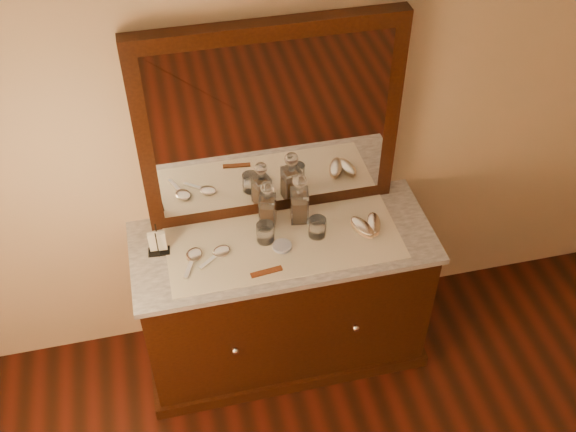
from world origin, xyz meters
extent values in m
plane|color=tan|center=(0.00, 2.25, 1.40)|extent=(4.50, 4.50, 0.00)
cube|color=black|center=(0.00, 1.96, 0.41)|extent=(1.40, 0.55, 0.82)
cube|color=black|center=(0.00, 1.96, 0.04)|extent=(1.46, 0.59, 0.08)
sphere|color=silver|center=(-0.30, 1.67, 0.45)|extent=(0.04, 0.04, 0.04)
sphere|color=silver|center=(0.30, 1.67, 0.45)|extent=(0.04, 0.04, 0.04)
cube|color=silver|center=(0.00, 1.96, 0.83)|extent=(1.44, 0.59, 0.03)
cube|color=black|center=(0.00, 2.20, 1.35)|extent=(1.20, 0.08, 1.00)
cube|color=white|center=(0.00, 2.17, 1.35)|extent=(1.06, 0.01, 0.86)
cube|color=silver|center=(0.00, 1.94, 0.85)|extent=(1.10, 0.45, 0.00)
cylinder|color=white|center=(-0.02, 1.91, 0.86)|extent=(0.10, 0.10, 0.02)
cube|color=brown|center=(-0.12, 1.77, 0.86)|extent=(0.15, 0.04, 0.01)
cube|color=black|center=(-0.58, 2.01, 0.85)|extent=(0.10, 0.07, 0.01)
cylinder|color=black|center=(-0.58, 1.98, 0.92)|extent=(0.01, 0.01, 0.15)
cylinder|color=black|center=(-0.58, 2.04, 0.92)|extent=(0.01, 0.01, 0.15)
cube|color=white|center=(-0.58, 2.01, 0.92)|extent=(0.08, 0.04, 0.12)
cube|color=brown|center=(-0.05, 2.09, 0.91)|extent=(0.08, 0.08, 0.11)
cube|color=white|center=(-0.05, 2.09, 0.94)|extent=(0.10, 0.10, 0.16)
cylinder|color=white|center=(-0.05, 2.09, 1.03)|extent=(0.04, 0.04, 0.03)
sphere|color=white|center=(-0.05, 2.09, 1.08)|extent=(0.08, 0.08, 0.06)
cube|color=brown|center=(0.11, 2.08, 0.92)|extent=(0.08, 0.08, 0.12)
cube|color=white|center=(0.11, 2.08, 0.94)|extent=(0.10, 0.10, 0.18)
cylinder|color=white|center=(0.11, 2.08, 1.05)|extent=(0.04, 0.04, 0.03)
sphere|color=white|center=(0.11, 2.08, 1.10)|extent=(0.08, 0.08, 0.07)
ellipsoid|color=tan|center=(0.38, 1.93, 0.87)|extent=(0.12, 0.17, 0.02)
ellipsoid|color=silver|center=(0.38, 1.93, 0.88)|extent=(0.12, 0.17, 0.02)
ellipsoid|color=tan|center=(0.44, 1.94, 0.87)|extent=(0.10, 0.16, 0.02)
ellipsoid|color=silver|center=(0.44, 1.94, 0.88)|extent=(0.10, 0.16, 0.02)
ellipsoid|color=silver|center=(-0.42, 1.95, 0.86)|extent=(0.11, 0.12, 0.02)
cube|color=silver|center=(-0.46, 1.87, 0.86)|extent=(0.07, 0.12, 0.01)
ellipsoid|color=silver|center=(-0.30, 1.94, 0.86)|extent=(0.12, 0.11, 0.02)
cube|color=silver|center=(-0.36, 1.89, 0.86)|extent=(0.11, 0.09, 0.01)
cylinder|color=white|center=(0.17, 1.95, 0.90)|extent=(0.09, 0.09, 0.10)
cylinder|color=white|center=(-0.08, 1.97, 0.90)|extent=(0.09, 0.09, 0.10)
camera|label=1|loc=(-0.49, -0.27, 3.15)|focal=42.61mm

